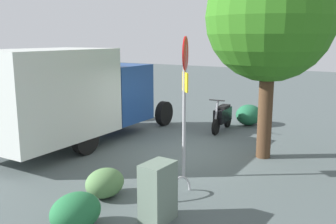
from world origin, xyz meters
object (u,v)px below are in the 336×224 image
object	(u,v)px
motorcycle	(223,116)
utility_cabinet	(158,192)
bike_rack_hoop	(179,196)
street_tree	(270,18)
stop_sign	(185,85)
box_truck_near	(73,93)

from	to	relation	value
motorcycle	utility_cabinet	bearing A→B (deg)	10.16
bike_rack_hoop	street_tree	bearing A→B (deg)	170.86
motorcycle	stop_sign	distance (m)	5.08
motorcycle	utility_cabinet	size ratio (longest dim) A/B	1.66
box_truck_near	motorcycle	distance (m)	5.25
motorcycle	street_tree	bearing A→B (deg)	40.56
street_tree	utility_cabinet	xyz separation A→B (m)	(4.61, -0.31, -3.19)
motorcycle	bike_rack_hoop	size ratio (longest dim) A/B	2.13
motorcycle	street_tree	size ratio (longest dim) A/B	0.33
stop_sign	utility_cabinet	world-z (taller)	stop_sign
box_truck_near	utility_cabinet	world-z (taller)	box_truck_near
box_truck_near	bike_rack_hoop	size ratio (longest dim) A/B	8.31
box_truck_near	stop_sign	world-z (taller)	stop_sign
box_truck_near	bike_rack_hoop	bearing A→B (deg)	-110.20
stop_sign	bike_rack_hoop	xyz separation A→B (m)	(1.02, 0.49, -2.19)
box_truck_near	street_tree	xyz separation A→B (m)	(-2.03, 5.25, 2.12)
motorcycle	street_tree	world-z (taller)	street_tree
street_tree	stop_sign	bearing A→B (deg)	-22.86
street_tree	box_truck_near	bearing A→B (deg)	-68.86
bike_rack_hoop	stop_sign	bearing A→B (deg)	-154.53
box_truck_near	bike_rack_hoop	distance (m)	5.17
bike_rack_hoop	utility_cabinet	bearing A→B (deg)	12.83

